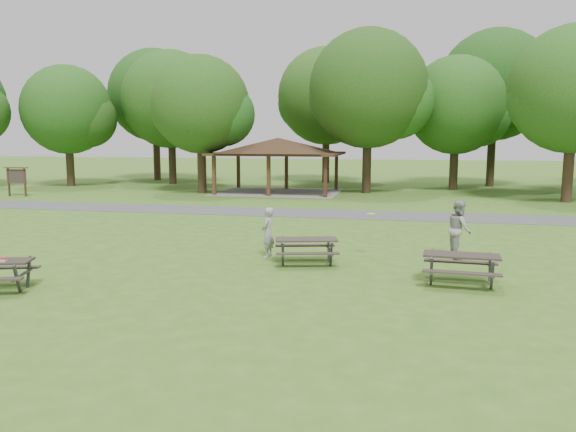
# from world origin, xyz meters

# --- Properties ---
(ground) EXTENTS (160.00, 160.00, 0.00)m
(ground) POSITION_xyz_m (0.00, 0.00, 0.00)
(ground) COLOR #3D671D
(ground) RESTS_ON ground
(asphalt_path) EXTENTS (120.00, 3.20, 0.02)m
(asphalt_path) POSITION_xyz_m (0.00, 14.00, 0.01)
(asphalt_path) COLOR #4A4A4C
(asphalt_path) RESTS_ON ground
(pavilion) EXTENTS (8.60, 7.01, 3.76)m
(pavilion) POSITION_xyz_m (-4.00, 24.00, 3.06)
(pavilion) COLOR #3E2516
(pavilion) RESTS_ON ground
(notice_board) EXTENTS (1.60, 0.30, 1.88)m
(notice_board) POSITION_xyz_m (-20.00, 18.00, 1.31)
(notice_board) COLOR #321F12
(notice_board) RESTS_ON ground
(tree_row_b) EXTENTS (7.14, 6.80, 9.28)m
(tree_row_b) POSITION_xyz_m (-20.92, 25.53, 5.67)
(tree_row_b) COLOR #302115
(tree_row_b) RESTS_ON ground
(tree_row_c) EXTENTS (8.19, 7.80, 10.67)m
(tree_row_c) POSITION_xyz_m (-13.90, 29.03, 6.54)
(tree_row_c) COLOR black
(tree_row_c) RESTS_ON ground
(tree_row_d) EXTENTS (6.93, 6.60, 9.27)m
(tree_row_d) POSITION_xyz_m (-8.92, 22.53, 5.77)
(tree_row_d) COLOR #2E2114
(tree_row_d) RESTS_ON ground
(tree_row_e) EXTENTS (8.40, 8.00, 11.02)m
(tree_row_e) POSITION_xyz_m (2.10, 25.03, 6.78)
(tree_row_e) COLOR black
(tree_row_e) RESTS_ON ground
(tree_row_f) EXTENTS (7.35, 7.00, 9.55)m
(tree_row_f) POSITION_xyz_m (8.09, 28.53, 5.84)
(tree_row_f) COLOR black
(tree_row_f) RESTS_ON ground
(tree_row_g) EXTENTS (7.77, 7.40, 10.25)m
(tree_row_g) POSITION_xyz_m (14.09, 22.03, 6.33)
(tree_row_g) COLOR #332116
(tree_row_g) RESTS_ON ground
(tree_deep_a) EXTENTS (8.40, 8.00, 11.38)m
(tree_deep_a) POSITION_xyz_m (-16.90, 32.53, 7.13)
(tree_deep_a) COLOR #301E15
(tree_deep_a) RESTS_ON ground
(tree_deep_b) EXTENTS (8.40, 8.00, 11.13)m
(tree_deep_b) POSITION_xyz_m (-1.90, 33.03, 6.89)
(tree_deep_b) COLOR #301C15
(tree_deep_b) RESTS_ON ground
(tree_deep_c) EXTENTS (8.82, 8.40, 11.90)m
(tree_deep_c) POSITION_xyz_m (11.10, 32.03, 7.44)
(tree_deep_c) COLOR black
(tree_deep_c) RESTS_ON ground
(picnic_table_middle) EXTENTS (2.19, 1.92, 0.82)m
(picnic_table_middle) POSITION_xyz_m (1.82, 2.85, 0.60)
(picnic_table_middle) COLOR #302922
(picnic_table_middle) RESTS_ON ground
(picnic_table_far) EXTENTS (2.04, 1.68, 0.85)m
(picnic_table_far) POSITION_xyz_m (6.24, 1.32, 0.62)
(picnic_table_far) COLOR #2D2420
(picnic_table_far) RESTS_ON ground
(frisbee_in_flight) EXTENTS (0.29, 0.29, 0.02)m
(frisbee_in_flight) POSITION_xyz_m (3.68, 4.20, 1.43)
(frisbee_in_flight) COLOR yellow
(frisbee_in_flight) RESTS_ON ground
(frisbee_thrower) EXTENTS (0.43, 0.62, 1.62)m
(frisbee_thrower) POSITION_xyz_m (0.43, 3.54, 0.81)
(frisbee_thrower) COLOR #9A9A9C
(frisbee_thrower) RESTS_ON ground
(frisbee_catcher) EXTENTS (0.84, 1.01, 1.86)m
(frisbee_catcher) POSITION_xyz_m (6.46, 4.77, 0.93)
(frisbee_catcher) COLOR #9F9FA1
(frisbee_catcher) RESTS_ON ground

